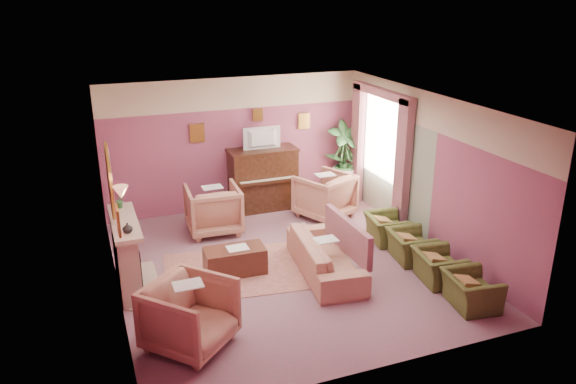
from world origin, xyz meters
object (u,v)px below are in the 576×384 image
object	(u,v)px
floral_armchair_right	(325,193)
olive_chair_c	(411,242)
olive_chair_d	(387,224)
floral_armchair_left	(213,207)
television	(263,137)
piano	(263,180)
olive_chair_a	(471,285)
coffee_table	(235,261)
olive_chair_b	(439,262)
floral_armchair_front	(190,312)
sofa	(325,249)
side_table	(343,183)

from	to	relation	value
floral_armchair_right	olive_chair_c	distance (m)	2.42
olive_chair_c	olive_chair_d	xyz separation A→B (m)	(0.00, 0.82, 0.00)
floral_armchair_left	olive_chair_c	xyz separation A→B (m)	(2.92, -2.41, -0.17)
television	olive_chair_c	xyz separation A→B (m)	(1.63, -3.18, -1.26)
piano	floral_armchair_right	size ratio (longest dim) A/B	1.36
floral_armchair_left	floral_armchair_right	size ratio (longest dim) A/B	1.00
piano	olive_chair_c	distance (m)	3.63
television	olive_chair_a	bearing A→B (deg)	-71.36
television	coffee_table	size ratio (longest dim) A/B	0.80
olive_chair_b	olive_chair_c	distance (m)	0.82
floral_armchair_left	coffee_table	bearing A→B (deg)	-92.62
floral_armchair_front	olive_chair_b	size ratio (longest dim) A/B	1.30
sofa	side_table	xyz separation A→B (m)	(1.84, 3.08, -0.07)
coffee_table	floral_armchair_front	distance (m)	2.09
floral_armchair_right	olive_chair_c	xyz separation A→B (m)	(0.59, -2.34, -0.17)
coffee_table	olive_chair_c	bearing A→B (deg)	-11.49
olive_chair_d	olive_chair_c	bearing A→B (deg)	-90.00
coffee_table	floral_armchair_right	world-z (taller)	floral_armchair_right
floral_armchair_right	olive_chair_a	xyz separation A→B (m)	(0.59, -3.98, -0.17)
coffee_table	floral_armchair_front	xyz separation A→B (m)	(-1.10, -1.75, 0.29)
floral_armchair_right	olive_chair_d	xyz separation A→B (m)	(0.59, -1.52, -0.17)
piano	olive_chair_d	xyz separation A→B (m)	(1.63, -2.41, -0.31)
olive_chair_a	olive_chair_c	size ratio (longest dim) A/B	1.00
floral_armchair_left	floral_armchair_right	distance (m)	2.33
floral_armchair_right	olive_chair_d	bearing A→B (deg)	-68.87
floral_armchair_right	olive_chair_c	bearing A→B (deg)	-75.92
sofa	olive_chair_a	distance (m)	2.36
olive_chair_d	side_table	bearing A→B (deg)	83.69
floral_armchair_front	olive_chair_c	bearing A→B (deg)	15.59
floral_armchair_front	side_table	world-z (taller)	floral_armchair_front
piano	olive_chair_a	distance (m)	5.15
television	olive_chair_b	xyz separation A→B (m)	(1.63, -4.00, -1.26)
television	floral_armchair_left	distance (m)	1.85
floral_armchair_front	floral_armchair_right	bearing A→B (deg)	44.75
olive_chair_a	side_table	bearing A→B (deg)	86.89
floral_armchair_left	olive_chair_d	distance (m)	3.33
coffee_table	olive_chair_b	world-z (taller)	olive_chair_b
sofa	olive_chair_d	xyz separation A→B (m)	(1.58, 0.71, -0.08)
floral_armchair_front	olive_chair_b	xyz separation A→B (m)	(4.10, 0.32, -0.17)
coffee_table	olive_chair_a	size ratio (longest dim) A/B	1.26
floral_armchair_front	olive_chair_d	bearing A→B (deg)	25.60
olive_chair_d	coffee_table	bearing A→B (deg)	-176.00
olive_chair_b	olive_chair_d	distance (m)	1.64
olive_chair_a	piano	bearing A→B (deg)	108.47
piano	olive_chair_d	distance (m)	2.93
floral_armchair_left	olive_chair_d	xyz separation A→B (m)	(2.92, -1.59, -0.17)
television	olive_chair_d	distance (m)	3.13
olive_chair_a	side_table	distance (m)	4.84
piano	floral_armchair_right	distance (m)	1.38
olive_chair_b	olive_chair_d	bearing A→B (deg)	90.00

